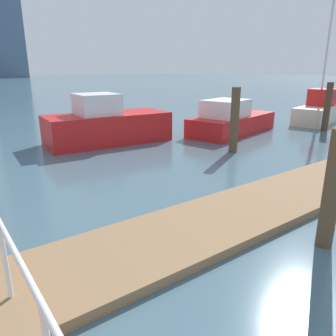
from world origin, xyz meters
name	(u,v)px	position (x,y,z in m)	size (l,w,h in m)	color
ground_plane	(47,149)	(0.00, 20.00, 0.00)	(300.00, 300.00, 0.00)	#476675
floating_dock	(298,191)	(3.78, 11.14, 0.09)	(14.57, 2.00, 0.18)	#93704C
boardwalk_railing	(45,327)	(-3.15, 8.99, 1.24)	(0.06, 24.17, 1.08)	white
dock_piling_3	(332,190)	(1.87, 9.39, 1.09)	(0.29, 0.29, 2.17)	brown
dock_piling_4	(235,120)	(5.75, 15.23, 1.24)	(0.33, 0.33, 2.47)	brown
dock_piling_5	(327,107)	(12.90, 15.46, 1.24)	(0.32, 0.32, 2.47)	#473826
moored_boat_0	(319,110)	(15.21, 17.14, 0.76)	(4.85, 2.59, 8.92)	beige
moored_boat_2	(107,125)	(2.55, 19.68, 0.79)	(5.40, 2.54, 2.12)	red
moored_boat_5	(231,121)	(8.53, 17.97, 0.64)	(5.74, 3.28, 1.71)	red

